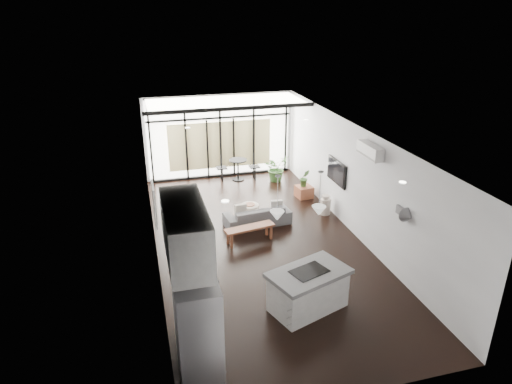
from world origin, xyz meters
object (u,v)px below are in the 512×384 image
sofa (257,213)px  island (308,290)px  pouf (250,211)px  milk_can (325,205)px  tv (337,172)px  fridge (198,330)px  console_bench (250,234)px

sofa → island: bearing=83.9°
pouf → milk_can: bearing=-8.1°
pouf → tv: size_ratio=0.45×
fridge → tv: bearing=47.6°
console_bench → pouf: size_ratio=2.54×
tv → fridge: bearing=-132.4°
console_bench → pouf: console_bench is taller
sofa → pouf: sofa is taller
milk_can → island: bearing=-117.5°
fridge → pouf: size_ratio=3.44×
island → pouf: 4.23m
console_bench → milk_can: 2.66m
sofa → milk_can: bearing=177.8°
console_bench → milk_can: (2.46, 1.00, 0.08)m
fridge → tv: fridge is taller
sofa → fridge: bearing=59.2°
island → milk_can: 4.42m
island → console_bench: bearing=78.7°
console_bench → tv: bearing=7.7°
console_bench → tv: tv is taller
pouf → fridge: bearing=-112.2°
tv → pouf: bearing=169.5°
fridge → milk_can: bearing=49.7°
sofa → tv: size_ratio=1.61×
console_bench → island: bearing=-92.1°
fridge → sofa: fridge is taller
fridge → pouf: fridge is taller
console_bench → tv: 3.02m
fridge → console_bench: 4.52m
island → fridge: (-2.28, -1.16, 0.44)m
sofa → pouf: size_ratio=3.55×
sofa → milk_can: 2.03m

